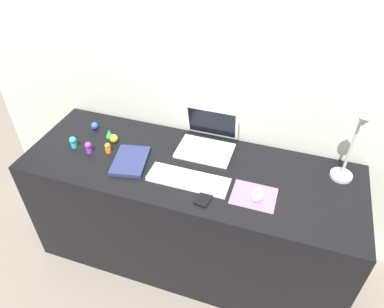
% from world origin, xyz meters
% --- Properties ---
extents(ground_plane, '(6.00, 6.00, 0.00)m').
position_xyz_m(ground_plane, '(0.00, 0.00, 0.00)').
color(ground_plane, slate).
extents(back_wall, '(2.99, 0.05, 1.58)m').
position_xyz_m(back_wall, '(0.00, 0.35, 0.79)').
color(back_wall, beige).
rests_on(back_wall, ground_plane).
extents(desk, '(1.79, 0.62, 0.74)m').
position_xyz_m(desk, '(0.00, 0.00, 0.37)').
color(desk, black).
rests_on(desk, ground_plane).
extents(laptop, '(0.30, 0.26, 0.21)m').
position_xyz_m(laptop, '(0.04, 0.20, 0.79)').
color(laptop, white).
rests_on(laptop, desk).
extents(keyboard, '(0.41, 0.13, 0.02)m').
position_xyz_m(keyboard, '(0.03, -0.11, 0.75)').
color(keyboard, white).
rests_on(keyboard, desk).
extents(mousepad, '(0.21, 0.17, 0.00)m').
position_xyz_m(mousepad, '(0.36, -0.10, 0.74)').
color(mousepad, pink).
rests_on(mousepad, desk).
extents(mouse, '(0.06, 0.10, 0.03)m').
position_xyz_m(mouse, '(0.38, -0.11, 0.76)').
color(mouse, white).
rests_on(mouse, mousepad).
extents(cell_phone, '(0.08, 0.14, 0.01)m').
position_xyz_m(cell_phone, '(0.15, -0.18, 0.74)').
color(cell_phone, black).
rests_on(cell_phone, desk).
extents(desk_lamp, '(0.11, 0.14, 0.40)m').
position_xyz_m(desk_lamp, '(0.76, 0.15, 0.93)').
color(desk_lamp, '#B7B7BC').
rests_on(desk_lamp, desk).
extents(notebook_pad, '(0.21, 0.27, 0.02)m').
position_xyz_m(notebook_pad, '(-0.31, -0.06, 0.75)').
color(notebook_pad, navy).
rests_on(notebook_pad, desk).
extents(toy_figurine_green, '(0.04, 0.04, 0.05)m').
position_xyz_m(toy_figurine_green, '(-0.53, 0.10, 0.76)').
color(toy_figurine_green, green).
rests_on(toy_figurine_green, desk).
extents(toy_figurine_orange, '(0.03, 0.03, 0.06)m').
position_xyz_m(toy_figurine_orange, '(-0.46, -0.03, 0.77)').
color(toy_figurine_orange, orange).
rests_on(toy_figurine_orange, desk).
extents(toy_figurine_blue, '(0.04, 0.04, 0.05)m').
position_xyz_m(toy_figurine_blue, '(-0.65, 0.15, 0.76)').
color(toy_figurine_blue, blue).
rests_on(toy_figurine_blue, desk).
extents(toy_figurine_cyan, '(0.04, 0.04, 0.07)m').
position_xyz_m(toy_figurine_cyan, '(-0.66, -0.05, 0.78)').
color(toy_figurine_cyan, '#28B7CC').
rests_on(toy_figurine_cyan, desk).
extents(toy_figurine_yellow, '(0.05, 0.05, 0.05)m').
position_xyz_m(toy_figurine_yellow, '(-0.47, 0.07, 0.77)').
color(toy_figurine_yellow, yellow).
rests_on(toy_figurine_yellow, desk).
extents(toy_figurine_purple, '(0.04, 0.04, 0.07)m').
position_xyz_m(toy_figurine_purple, '(-0.56, -0.06, 0.78)').
color(toy_figurine_purple, purple).
rests_on(toy_figurine_purple, desk).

